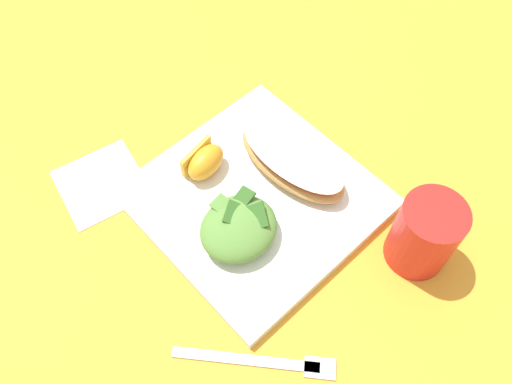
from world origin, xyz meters
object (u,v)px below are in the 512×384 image
Objects in this scene: white_plate at (256,199)px; green_salad_pile at (239,228)px; cheesy_pizza_bread at (290,158)px; paper_napkin at (101,183)px; metal_fork at (268,362)px; orange_wedge_front at (205,161)px; drinking_red_cup at (425,234)px.

green_salad_pile reaches higher than white_plate.
cheesy_pizza_bread is 1.74× the size of green_salad_pile.
metal_fork reaches higher than paper_napkin.
green_salad_pile reaches higher than cheesy_pizza_bread.
cheesy_pizza_bread is 2.66× the size of orange_wedge_front.
orange_wedge_front is 0.42× the size of metal_fork.
green_salad_pile is at bearing -120.20° from metal_fork.
metal_fork is at bearing 64.91° from orange_wedge_front.
green_salad_pile is 0.16m from metal_fork.
orange_wedge_front is at bearing -39.41° from cheesy_pizza_bread.
cheesy_pizza_bread is at bearing -139.94° from metal_fork.
paper_napkin is (0.08, -0.19, -0.03)m from green_salad_pile.
white_plate reaches higher than metal_fork.
orange_wedge_front is 0.15m from paper_napkin.
white_plate is 0.21m from metal_fork.
paper_napkin is at bearing -38.61° from cheesy_pizza_bread.
cheesy_pizza_bread is at bearing 141.39° from paper_napkin.
metal_fork is at bearing 59.80° from green_salad_pile.
metal_fork is at bearing 50.63° from white_plate.
orange_wedge_front reaches higher than paper_napkin.
cheesy_pizza_bread is (-0.07, -0.00, 0.03)m from white_plate.
paper_napkin is (0.11, -0.09, -0.03)m from orange_wedge_front.
white_plate is 0.07m from cheesy_pizza_bread.
paper_napkin is at bearing -37.97° from orange_wedge_front.
cheesy_pizza_bread is 0.27m from metal_fork.
paper_napkin is at bearing -89.82° from metal_fork.
white_plate is at bearing -63.50° from drinking_red_cup.
green_salad_pile is (0.12, 0.03, 0.00)m from cheesy_pizza_bread.
cheesy_pizza_bread is 1.58× the size of paper_napkin.
white_plate is 4.28× the size of orange_wedge_front.
metal_fork is (0.11, 0.24, -0.03)m from orange_wedge_front.
white_plate is 0.22m from paper_napkin.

